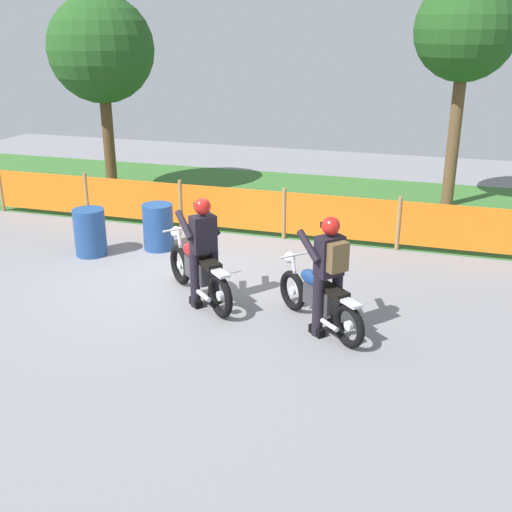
# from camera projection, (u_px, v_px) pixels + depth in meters

# --- Properties ---
(ground) EXTENTS (24.00, 24.00, 0.02)m
(ground) POSITION_uv_depth(u_px,v_px,m) (184.00, 278.00, 10.60)
(ground) COLOR gray
(grass_verge) EXTENTS (24.00, 5.73, 0.01)m
(grass_verge) POSITION_uv_depth(u_px,v_px,m) (270.00, 199.00, 15.38)
(grass_verge) COLOR #386B2D
(grass_verge) RESTS_ON ground
(barrier_fence) EXTENTS (11.28, 0.08, 1.05)m
(barrier_fence) POSITION_uv_depth(u_px,v_px,m) (231.00, 208.00, 12.63)
(barrier_fence) COLOR #997547
(barrier_fence) RESTS_ON ground
(tree_leftmost) EXTENTS (2.53, 2.53, 4.79)m
(tree_leftmost) POSITION_uv_depth(u_px,v_px,m) (101.00, 50.00, 14.71)
(tree_leftmost) COLOR brown
(tree_leftmost) RESTS_ON ground
(tree_near_left) EXTENTS (2.24, 2.24, 5.09)m
(tree_near_left) POSITION_uv_depth(u_px,v_px,m) (466.00, 32.00, 13.45)
(tree_near_left) COLOR brown
(tree_near_left) RESTS_ON ground
(motorcycle_lead) EXTENTS (1.63, 1.52, 1.00)m
(motorcycle_lead) POSITION_uv_depth(u_px,v_px,m) (198.00, 270.00, 9.59)
(motorcycle_lead) COLOR black
(motorcycle_lead) RESTS_ON ground
(motorcycle_trailing) EXTENTS (1.52, 1.40, 0.93)m
(motorcycle_trailing) POSITION_uv_depth(u_px,v_px,m) (319.00, 297.00, 8.71)
(motorcycle_trailing) COLOR black
(motorcycle_trailing) RESTS_ON ground
(rider_lead) EXTENTS (0.73, 0.73, 1.69)m
(rider_lead) POSITION_uv_depth(u_px,v_px,m) (203.00, 248.00, 9.28)
(rider_lead) COLOR black
(rider_lead) RESTS_ON ground
(rider_trailing) EXTENTS (0.77, 0.76, 1.69)m
(rider_trailing) POSITION_uv_depth(u_px,v_px,m) (329.00, 269.00, 8.36)
(rider_trailing) COLOR black
(rider_trailing) RESTS_ON ground
(oil_drum) EXTENTS (0.58, 0.58, 0.88)m
(oil_drum) POSITION_uv_depth(u_px,v_px,m) (90.00, 232.00, 11.49)
(oil_drum) COLOR navy
(oil_drum) RESTS_ON ground
(spare_drum) EXTENTS (0.58, 0.58, 0.88)m
(spare_drum) POSITION_uv_depth(u_px,v_px,m) (158.00, 227.00, 11.80)
(spare_drum) COLOR navy
(spare_drum) RESTS_ON ground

